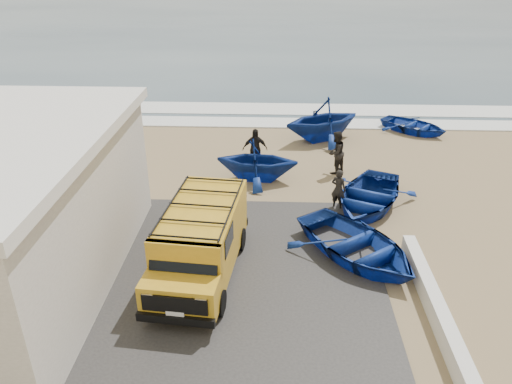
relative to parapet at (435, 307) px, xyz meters
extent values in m
plane|color=#947C56|center=(-5.00, 3.00, -0.28)|extent=(160.00, 160.00, 0.00)
cube|color=#393734|center=(-7.00, 1.00, -0.25)|extent=(12.00, 10.00, 0.05)
cube|color=#385166|center=(-5.00, 59.00, -0.27)|extent=(180.00, 88.00, 0.01)
cube|color=white|center=(-5.00, 15.00, -0.25)|extent=(180.00, 1.60, 0.06)
cube|color=white|center=(-5.00, 17.50, -0.26)|extent=(180.00, 2.20, 0.04)
cube|color=black|center=(-8.55, 2.50, 2.33)|extent=(0.08, 0.70, 0.90)
cube|color=silver|center=(0.00, 0.00, 0.00)|extent=(0.35, 6.00, 0.55)
cube|color=gold|center=(-6.09, 1.90, 0.89)|extent=(2.26, 4.03, 1.63)
cube|color=gold|center=(-6.33, -0.46, 0.52)|extent=(1.96, 1.08, 0.89)
cube|color=black|center=(-6.29, 0.00, 1.31)|extent=(1.75, 0.51, 0.71)
cube|color=black|center=(-6.38, -0.92, 0.62)|extent=(1.60, 0.24, 0.45)
cube|color=black|center=(-6.38, -0.95, 0.19)|extent=(1.92, 0.33, 0.22)
cube|color=black|center=(-6.10, 1.85, 1.78)|extent=(2.14, 3.73, 0.06)
cylinder|color=black|center=(-7.17, 0.02, 0.07)|extent=(0.29, 0.71, 0.69)
cylinder|color=black|center=(-6.86, 3.07, 0.07)|extent=(0.29, 0.71, 0.69)
cylinder|color=black|center=(-5.42, -0.16, 0.07)|extent=(0.29, 0.71, 0.69)
cylinder|color=black|center=(-5.10, 2.89, 0.07)|extent=(0.29, 0.71, 0.69)
imported|color=navy|center=(-1.62, 2.56, 0.17)|extent=(5.03, 5.29, 0.89)
imported|color=navy|center=(-0.77, 5.84, 0.16)|extent=(4.44, 5.04, 0.87)
imported|color=navy|center=(-4.80, 7.98, 0.57)|extent=(3.43, 3.03, 1.68)
imported|color=navy|center=(-1.90, 12.68, 0.75)|extent=(5.02, 4.81, 2.05)
imported|color=navy|center=(2.79, 13.93, 0.07)|extent=(4.06, 3.95, 0.69)
imported|color=black|center=(-1.85, 5.69, 0.47)|extent=(0.65, 0.59, 1.49)
imported|color=black|center=(-1.64, 8.81, 0.61)|extent=(1.07, 1.09, 1.77)
imported|color=black|center=(-4.94, 9.04, 0.61)|extent=(1.09, 0.58, 1.76)
camera|label=1|loc=(-4.09, -10.10, 8.18)|focal=35.00mm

